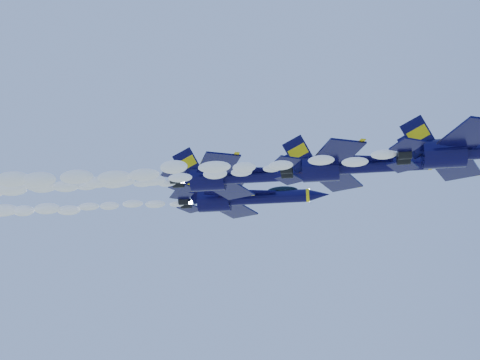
# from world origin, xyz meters

# --- Properties ---
(smoke_trail_jet_lead) EXTENTS (57.94, 1.97, 1.77)m
(smoke_trail_jet_lead) POSITION_xyz_m (-20.11, -15.06, 149.09)
(smoke_trail_jet_lead) COLOR white
(jet_second) EXTENTS (15.96, 13.09, 5.93)m
(jet_second) POSITION_xyz_m (5.70, -7.31, 151.91)
(jet_second) COLOR #0A0735
(jet_third) EXTENTS (17.30, 14.19, 6.43)m
(jet_third) POSITION_xyz_m (-6.31, 0.80, 154.69)
(jet_third) COLOR #0A0735
(jet_fourth) EXTENTS (19.28, 15.81, 7.16)m
(jet_fourth) POSITION_xyz_m (-7.66, 14.17, 156.98)
(jet_fourth) COLOR #0A0735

